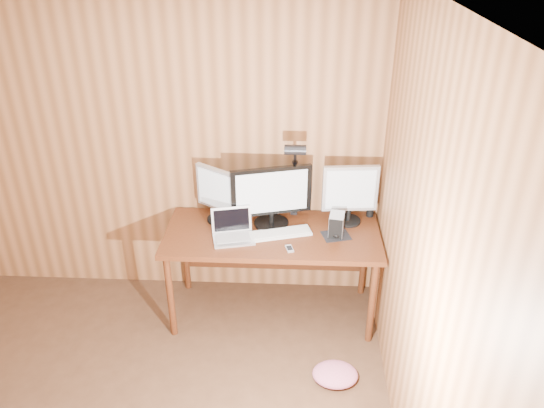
# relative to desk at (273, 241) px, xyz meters

# --- Properties ---
(room_shell) EXTENTS (4.00, 4.00, 4.00)m
(room_shell) POSITION_rel_desk_xyz_m (-0.93, -1.70, 0.62)
(room_shell) COLOR #4A2E1C
(room_shell) RESTS_ON ground
(desk) EXTENTS (1.60, 0.70, 0.75)m
(desk) POSITION_rel_desk_xyz_m (0.00, 0.00, 0.00)
(desk) COLOR #4C2310
(desk) RESTS_ON floor
(monitor_center) EXTENTS (0.60, 0.27, 0.47)m
(monitor_center) POSITION_rel_desk_xyz_m (-0.01, 0.05, 0.37)
(monitor_center) COLOR black
(monitor_center) RESTS_ON desk
(monitor_left) EXTENTS (0.34, 0.24, 0.44)m
(monitor_left) POSITION_rel_desk_xyz_m (-0.42, 0.09, 0.36)
(monitor_left) COLOR black
(monitor_left) RESTS_ON desk
(monitor_right) EXTENTS (0.42, 0.20, 0.47)m
(monitor_right) POSITION_rel_desk_xyz_m (0.57, 0.12, 0.37)
(monitor_right) COLOR black
(monitor_right) RESTS_ON desk
(laptop) EXTENTS (0.34, 0.29, 0.21)m
(laptop) POSITION_rel_desk_xyz_m (-0.29, -0.14, 0.17)
(laptop) COLOR silver
(laptop) RESTS_ON desk
(keyboard) EXTENTS (0.48, 0.26, 0.02)m
(keyboard) POSITION_rel_desk_xyz_m (0.06, -0.09, 0.13)
(keyboard) COLOR silver
(keyboard) RESTS_ON desk
(mousepad) EXTENTS (0.23, 0.21, 0.00)m
(mousepad) POSITION_rel_desk_xyz_m (0.47, -0.09, 0.12)
(mousepad) COLOR black
(mousepad) RESTS_ON desk
(mouse) EXTENTS (0.09, 0.13, 0.04)m
(mouse) POSITION_rel_desk_xyz_m (0.47, -0.09, 0.15)
(mouse) COLOR black
(mouse) RESTS_ON mousepad
(hard_drive) EXTENTS (0.13, 0.16, 0.17)m
(hard_drive) POSITION_rel_desk_xyz_m (0.47, -0.07, 0.20)
(hard_drive) COLOR silver
(hard_drive) RESTS_ON desk
(phone) EXTENTS (0.07, 0.10, 0.01)m
(phone) POSITION_rel_desk_xyz_m (0.13, -0.29, 0.13)
(phone) COLOR silver
(phone) RESTS_ON desk
(speaker) EXTENTS (0.06, 0.06, 0.13)m
(speaker) POSITION_rel_desk_xyz_m (0.75, 0.22, 0.19)
(speaker) COLOR black
(speaker) RESTS_ON desk
(desk_lamp) EXTENTS (0.16, 0.22, 0.68)m
(desk_lamp) POSITION_rel_desk_xyz_m (0.16, 0.15, 0.54)
(desk_lamp) COLOR black
(desk_lamp) RESTS_ON desk
(fabric_pile) EXTENTS (0.35, 0.30, 0.10)m
(fabric_pile) POSITION_rel_desk_xyz_m (0.47, -0.77, -0.58)
(fabric_pile) COLOR #C35E7D
(fabric_pile) RESTS_ON floor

